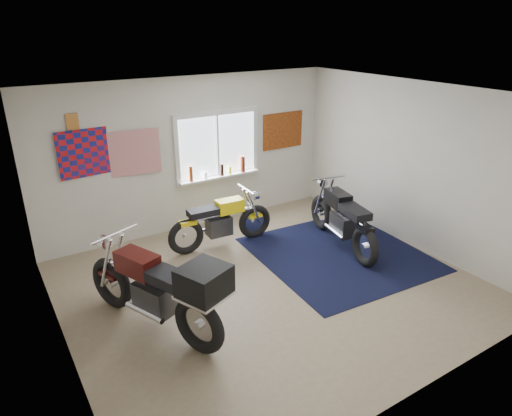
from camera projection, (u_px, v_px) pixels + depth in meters
ground at (270, 285)px, 6.58m from camera, size 5.50×5.50×0.00m
room_shell at (271, 177)px, 5.96m from camera, size 5.50×5.50×5.50m
navy_rug at (339, 254)px, 7.45m from camera, size 2.67×2.76×0.01m
window_assembly at (218, 150)px, 8.24m from camera, size 1.66×0.17×1.26m
oil_bottles at (223, 169)px, 8.35m from camera, size 1.14×0.09×0.30m
flag_display at (72, 122)px, 6.76m from camera, size 1.60×0.10×1.17m
triumph_poster at (283, 131)px, 8.89m from camera, size 0.90×0.03×0.70m
yellow_triumph at (221, 223)px, 7.61m from camera, size 1.88×0.56×0.94m
black_chrome_bike at (342, 220)px, 7.57m from camera, size 0.71×2.06×1.07m
maroon_tourer at (161, 290)px, 5.38m from camera, size 1.18×2.19×1.14m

